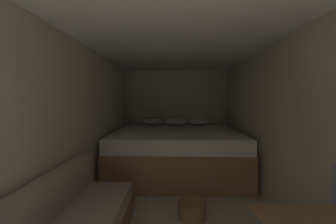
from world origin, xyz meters
TOP-DOWN VIEW (x-y plane):
  - ground_plane at (0.00, 2.07)m, footprint 7.03×7.03m
  - wall_back at (0.00, 4.61)m, footprint 2.55×0.05m
  - wall_left at (-1.25, 2.07)m, footprint 0.05×5.03m
  - wall_right at (1.25, 2.07)m, footprint 0.05×5.03m
  - ceiling_slab at (0.00, 2.07)m, footprint 2.55×5.03m
  - bed at (0.00, 3.59)m, footprint 2.33×1.93m
  - wicker_basket at (0.17, 2.11)m, footprint 0.34×0.34m

SIDE VIEW (x-z plane):
  - ground_plane at x=0.00m, z-range 0.00..0.00m
  - wicker_basket at x=0.17m, z-range 0.00..0.19m
  - bed at x=0.00m, z-range -0.08..0.92m
  - wall_back at x=0.00m, z-range 0.00..2.14m
  - wall_left at x=-1.25m, z-range 0.00..2.14m
  - wall_right at x=1.25m, z-range 0.00..2.14m
  - ceiling_slab at x=0.00m, z-range 2.14..2.19m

